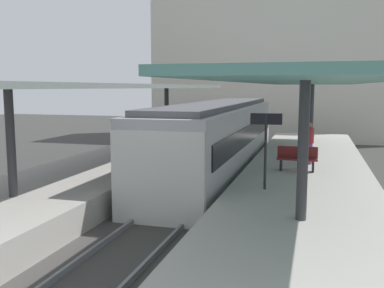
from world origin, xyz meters
TOP-DOWN VIEW (x-y plane):
  - ground_plane at (0.00, 0.00)m, footprint 80.00×80.00m
  - platform_left at (-3.80, 0.00)m, footprint 4.40×28.00m
  - platform_right at (3.80, 0.00)m, footprint 4.40×28.00m
  - track_ballast at (0.00, 0.00)m, footprint 3.20×28.00m
  - rail_near_side at (-0.72, 0.00)m, footprint 0.08×28.00m
  - rail_far_side at (0.72, 0.00)m, footprint 0.08×28.00m
  - commuter_train at (0.00, 3.69)m, footprint 2.78×15.34m
  - canopy_left at (-3.80, 1.40)m, footprint 4.18×21.00m
  - canopy_right at (3.80, 1.40)m, footprint 4.18×21.00m
  - platform_bench at (3.46, 0.94)m, footprint 1.40×0.41m
  - platform_sign at (2.68, -2.19)m, footprint 0.90×0.08m
  - passenger_near_bench at (3.82, 2.48)m, footprint 0.36×0.36m
  - station_building_backdrop at (0.71, 20.00)m, footprint 18.00×6.00m

SIDE VIEW (x-z plane):
  - ground_plane at x=0.00m, z-range 0.00..0.00m
  - track_ballast at x=0.00m, z-range 0.00..0.20m
  - rail_near_side at x=-0.72m, z-range 0.20..0.34m
  - rail_far_side at x=0.72m, z-range 0.20..0.34m
  - platform_left at x=-3.80m, z-range 0.00..1.00m
  - platform_right at x=3.80m, z-range 0.00..1.00m
  - platform_bench at x=3.46m, z-range 1.03..1.89m
  - commuter_train at x=0.00m, z-range 0.18..3.28m
  - passenger_near_bench at x=3.82m, z-range 1.03..2.63m
  - platform_sign at x=2.68m, z-range 1.52..3.73m
  - canopy_left at x=-3.80m, z-range 2.42..5.49m
  - canopy_right at x=3.80m, z-range 2.51..5.76m
  - station_building_backdrop at x=0.71m, z-range 0.00..11.00m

